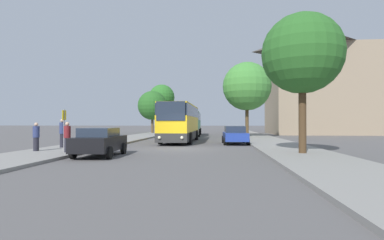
{
  "coord_description": "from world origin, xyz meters",
  "views": [
    {
      "loc": [
        2.48,
        -20.19,
        1.79
      ],
      "look_at": [
        -0.33,
        12.8,
        2.07
      ],
      "focal_mm": 28.0,
      "sensor_mm": 36.0,
      "label": 1
    }
  ],
  "objects": [
    {
      "name": "tree_left_near",
      "position": [
        -7.83,
        26.58,
        4.49
      ],
      "size": [
        4.6,
        4.6,
        6.65
      ],
      "color": "brown",
      "rests_on": "sidewalk_left"
    },
    {
      "name": "bus_stop_sign",
      "position": [
        -6.96,
        -2.48,
        1.67
      ],
      "size": [
        0.08,
        0.45,
        2.45
      ],
      "color": "gray",
      "rests_on": "sidewalk_left"
    },
    {
      "name": "parked_car_left_curb",
      "position": [
        -3.71,
        -4.86,
        0.79
      ],
      "size": [
        2.11,
        3.99,
        1.5
      ],
      "rotation": [
        0.0,
        0.0,
        0.03
      ],
      "color": "black",
      "rests_on": "ground_plane"
    },
    {
      "name": "bus_middle",
      "position": [
        -1.21,
        20.18,
        1.7
      ],
      "size": [
        3.06,
        10.63,
        3.18
      ],
      "rotation": [
        0.0,
        0.0,
        0.03
      ],
      "color": "silver",
      "rests_on": "ground_plane"
    },
    {
      "name": "pedestrian_waiting_near",
      "position": [
        -7.66,
        -1.38,
        1.11
      ],
      "size": [
        0.36,
        0.36,
        1.88
      ],
      "rotation": [
        0.0,
        0.0,
        0.73
      ],
      "color": "#23232D",
      "rests_on": "sidewalk_left"
    },
    {
      "name": "tree_left_far",
      "position": [
        -7.51,
        32.94,
        6.3
      ],
      "size": [
        4.61,
        4.61,
        8.49
      ],
      "color": "#47331E",
      "rests_on": "sidewalk_left"
    },
    {
      "name": "parked_car_right_near",
      "position": [
        3.92,
        4.95,
        0.78
      ],
      "size": [
        2.11,
        4.55,
        1.49
      ],
      "rotation": [
        0.0,
        0.0,
        3.17
      ],
      "color": "#233D9E",
      "rests_on": "ground_plane"
    },
    {
      "name": "ground_plane",
      "position": [
        0.0,
        0.0,
        0.0
      ],
      "size": [
        300.0,
        300.0,
        0.0
      ],
      "primitive_type": "plane",
      "color": "#565454",
      "rests_on": "ground"
    },
    {
      "name": "pedestrian_waiting_far",
      "position": [
        -5.78,
        -4.34,
        0.99
      ],
      "size": [
        0.36,
        0.36,
        1.66
      ],
      "rotation": [
        0.0,
        0.0,
        1.7
      ],
      "color": "#23232D",
      "rests_on": "sidewalk_left"
    },
    {
      "name": "pedestrian_walking_back",
      "position": [
        -7.91,
        -3.82,
        0.97
      ],
      "size": [
        0.36,
        0.36,
        1.64
      ],
      "rotation": [
        0.0,
        0.0,
        1.96
      ],
      "color": "#23232D",
      "rests_on": "sidewalk_left"
    },
    {
      "name": "tree_right_mid",
      "position": [
        7.04,
        -3.66,
        5.49
      ],
      "size": [
        4.33,
        4.33,
        7.53
      ],
      "color": "#47331E",
      "rests_on": "sidewalk_right"
    },
    {
      "name": "tree_right_near",
      "position": [
        5.93,
        15.23,
        6.02
      ],
      "size": [
        5.66,
        5.66,
        8.71
      ],
      "color": "#513D23",
      "rests_on": "sidewalk_right"
    },
    {
      "name": "sidewalk_right",
      "position": [
        7.0,
        0.0,
        0.07
      ],
      "size": [
        4.0,
        120.0,
        0.15
      ],
      "primitive_type": "cube",
      "color": "gray",
      "rests_on": "ground_plane"
    },
    {
      "name": "sidewalk_left",
      "position": [
        -7.0,
        0.0,
        0.07
      ],
      "size": [
        4.0,
        120.0,
        0.15
      ],
      "primitive_type": "cube",
      "color": "gray",
      "rests_on": "ground_plane"
    },
    {
      "name": "bus_front",
      "position": [
        -0.92,
        7.13,
        1.81
      ],
      "size": [
        2.83,
        10.76,
        3.39
      ],
      "rotation": [
        0.0,
        0.0,
        -0.01
      ],
      "color": "#2D2D2D",
      "rests_on": "ground_plane"
    },
    {
      "name": "building_right_background",
      "position": [
        18.23,
        28.08,
        8.35
      ],
      "size": [
        14.65,
        12.23,
        16.7
      ],
      "color": "gray",
      "rests_on": "ground_plane"
    }
  ]
}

